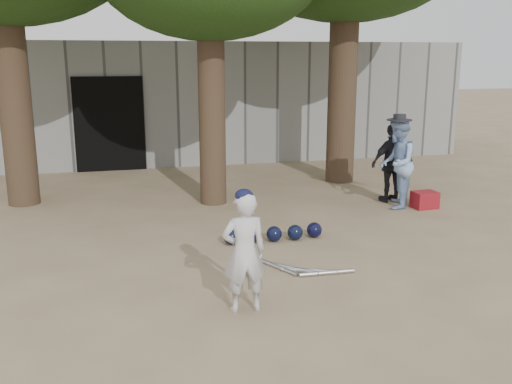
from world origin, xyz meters
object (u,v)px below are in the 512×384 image
object	(u,v)px
boy_player	(244,253)
spectator_dark	(392,163)
red_bag	(425,200)
spectator_blue	(397,164)

from	to	relation	value
boy_player	spectator_dark	world-z (taller)	spectator_dark
spectator_dark	red_bag	world-z (taller)	spectator_dark
spectator_blue	red_bag	distance (m)	0.84
spectator_blue	red_bag	bearing A→B (deg)	101.01
spectator_dark	red_bag	distance (m)	0.90
spectator_dark	red_bag	size ratio (longest dim) A/B	3.46
boy_player	spectator_dark	bearing A→B (deg)	-134.12
boy_player	red_bag	bearing A→B (deg)	-141.47
red_bag	spectator_blue	bearing A→B (deg)	160.06
spectator_blue	spectator_dark	world-z (taller)	spectator_blue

